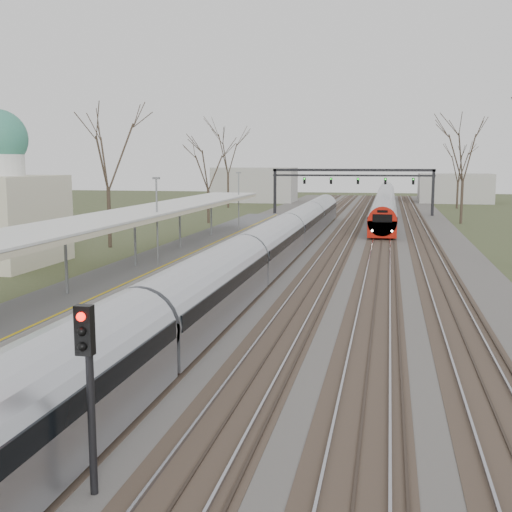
% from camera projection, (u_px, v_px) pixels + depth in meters
% --- Properties ---
extents(track_bed, '(24.00, 160.00, 0.22)m').
position_uv_depth(track_bed, '(331.00, 242.00, 55.21)').
color(track_bed, '#474442').
rests_on(track_bed, ground).
extents(platform, '(3.50, 69.00, 1.00)m').
position_uv_depth(platform, '(157.00, 265.00, 40.07)').
color(platform, '#9E9B93').
rests_on(platform, ground).
extents(canopy, '(4.10, 50.00, 3.11)m').
position_uv_depth(canopy, '(127.00, 216.00, 35.20)').
color(canopy, slate).
rests_on(canopy, platform).
extents(signal_gantry, '(21.00, 0.59, 6.08)m').
position_uv_depth(signal_gantry, '(353.00, 178.00, 83.57)').
color(signal_gantry, black).
rests_on(signal_gantry, ground).
extents(tree_west_far, '(5.50, 5.50, 11.33)m').
position_uv_depth(tree_west_far, '(107.00, 148.00, 50.75)').
color(tree_west_far, '#2D231C').
rests_on(tree_west_far, ground).
extents(train_near, '(2.62, 75.21, 3.05)m').
position_uv_depth(train_near, '(269.00, 246.00, 41.61)').
color(train_near, '#9EA0A7').
rests_on(train_near, ground).
extents(train_far, '(2.62, 75.21, 3.05)m').
position_uv_depth(train_far, '(385.00, 200.00, 92.18)').
color(train_far, '#9EA0A7').
rests_on(train_far, ground).
extents(signal_post, '(0.35, 0.45, 4.10)m').
position_uv_depth(signal_post, '(88.00, 372.00, 12.75)').
color(signal_post, black).
rests_on(signal_post, ground).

